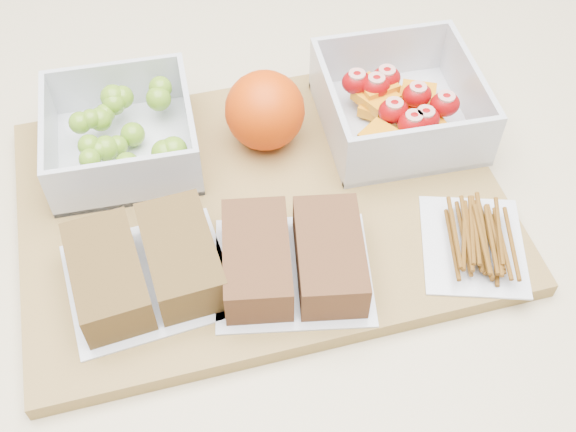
% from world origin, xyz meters
% --- Properties ---
extents(counter, '(1.20, 0.90, 0.90)m').
position_xyz_m(counter, '(0.00, 0.00, 0.45)').
color(counter, beige).
rests_on(counter, ground).
extents(cutting_board, '(0.44, 0.32, 0.02)m').
position_xyz_m(cutting_board, '(0.00, 0.01, 0.91)').
color(cutting_board, olive).
rests_on(cutting_board, counter).
extents(grape_container, '(0.13, 0.13, 0.06)m').
position_xyz_m(grape_container, '(-0.11, 0.09, 0.94)').
color(grape_container, silver).
rests_on(grape_container, cutting_board).
extents(fruit_container, '(0.14, 0.14, 0.06)m').
position_xyz_m(fruit_container, '(0.15, 0.08, 0.94)').
color(fruit_container, silver).
rests_on(fruit_container, cutting_board).
extents(orange, '(0.07, 0.07, 0.07)m').
position_xyz_m(orange, '(0.02, 0.08, 0.95)').
color(orange, '#DD4105').
rests_on(orange, cutting_board).
extents(sandwich_bag_left, '(0.14, 0.13, 0.04)m').
position_xyz_m(sandwich_bag_left, '(-0.10, -0.05, 0.94)').
color(sandwich_bag_left, silver).
rests_on(sandwich_bag_left, cutting_board).
extents(sandwich_bag_center, '(0.14, 0.13, 0.04)m').
position_xyz_m(sandwich_bag_center, '(0.01, -0.07, 0.94)').
color(sandwich_bag_center, silver).
rests_on(sandwich_bag_center, cutting_board).
extents(pretzel_bag, '(0.11, 0.12, 0.02)m').
position_xyz_m(pretzel_bag, '(0.17, -0.07, 0.93)').
color(pretzel_bag, silver).
rests_on(pretzel_bag, cutting_board).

